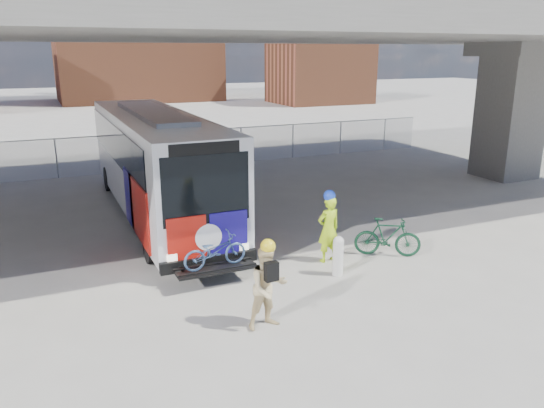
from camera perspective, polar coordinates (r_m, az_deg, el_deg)
ground at (r=15.85m, az=-1.44°, el=-4.65°), size 160.00×160.00×0.00m
bus at (r=18.94m, az=-12.46°, el=5.06°), size 2.67×12.91×3.69m
overpass at (r=18.61m, az=-6.58°, el=18.87°), size 40.00×16.00×7.95m
chainlink_fence at (r=26.65m, az=-11.47°, el=6.74°), size 30.00×0.06×30.00m
brick_buildings at (r=62.31m, az=-18.23°, el=15.16°), size 54.00×22.00×12.00m
bollard at (r=13.84m, az=7.12°, el=-5.40°), size 0.28×0.28×1.07m
cyclist_hivis at (r=14.57m, az=6.10°, el=-2.52°), size 0.71×0.50×2.04m
cyclist_tan at (r=11.11m, az=-0.42°, el=-8.85°), size 0.92×0.74×1.97m
bike_parked at (r=15.36m, az=12.33°, el=-3.49°), size 1.85×1.44×1.12m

